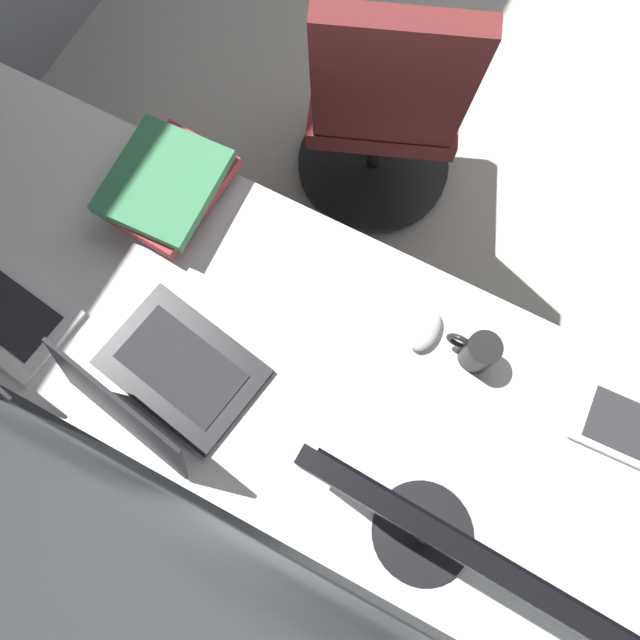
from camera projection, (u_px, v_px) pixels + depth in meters
floor_plane at (609, 12)px, 2.40m from camera, size 5.72×5.72×0.00m
desk at (310, 373)px, 1.30m from camera, size 2.36×0.67×0.73m
drawer_pedestal at (288, 394)px, 1.61m from camera, size 0.40×0.51×0.69m
monitor_primary at (447, 542)px, 0.92m from camera, size 0.53×0.20×0.41m
laptop_leftmost at (159, 384)px, 1.18m from camera, size 0.37×0.34×0.23m
mouse_main at (424, 329)px, 1.25m from camera, size 0.06×0.10×0.03m
book_stack_near at (169, 185)px, 1.31m from camera, size 0.24×0.29×0.08m
coffee_mug at (478, 351)px, 1.20m from camera, size 0.11×0.07×0.09m
office_chair at (383, 110)px, 1.74m from camera, size 0.57×0.61×0.97m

